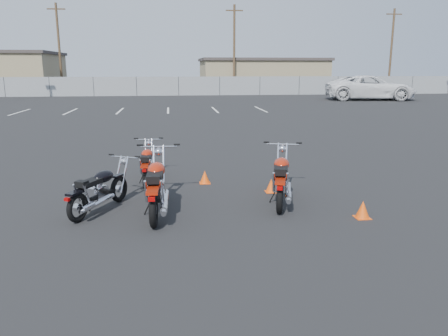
{
  "coord_description": "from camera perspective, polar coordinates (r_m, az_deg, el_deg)",
  "views": [
    {
      "loc": [
        -0.86,
        -8.06,
        2.67
      ],
      "look_at": [
        0.2,
        0.6,
        0.65
      ],
      "focal_mm": 35.0,
      "sensor_mm": 36.0,
      "label": 1
    }
  ],
  "objects": [
    {
      "name": "chainlink_fence",
      "position": [
        43.1,
        -5.95,
        10.59
      ],
      "size": [
        80.06,
        0.06,
        1.8
      ],
      "color": "gray",
      "rests_on": "ground"
    },
    {
      "name": "motorcycle_front_red",
      "position": [
        10.45,
        -9.98,
        0.42
      ],
      "size": [
        0.73,
        1.9,
        0.93
      ],
      "color": "black",
      "rests_on": "ground"
    },
    {
      "name": "parking_line_stripes",
      "position": [
        28.23,
        -10.38,
        7.39
      ],
      "size": [
        15.12,
        4.0,
        0.01
      ],
      "color": "silver",
      "rests_on": "ground"
    },
    {
      "name": "training_cone_near",
      "position": [
        9.6,
        6.18,
        -2.27
      ],
      "size": [
        0.25,
        0.25,
        0.3
      ],
      "color": "#FF530D",
      "rests_on": "ground"
    },
    {
      "name": "tan_building_east",
      "position": [
        53.19,
        4.89,
        12.09
      ],
      "size": [
        14.4,
        9.4,
        3.7
      ],
      "color": "#91825D",
      "rests_on": "ground"
    },
    {
      "name": "motorcycle_second_black",
      "position": [
        8.53,
        -15.97,
        -2.77
      ],
      "size": [
        1.2,
        1.82,
        0.92
      ],
      "color": "black",
      "rests_on": "ground"
    },
    {
      "name": "utility_pole_b",
      "position": [
        49.37,
        -20.73,
        14.54
      ],
      "size": [
        1.8,
        0.24,
        9.0
      ],
      "color": "#453220",
      "rests_on": "ground"
    },
    {
      "name": "white_van",
      "position": [
        39.07,
        18.63,
        10.78
      ],
      "size": [
        4.76,
        8.87,
        3.2
      ],
      "primitive_type": "imported",
      "rotation": [
        0.0,
        0.0,
        1.4
      ],
      "color": "white",
      "rests_on": "ground"
    },
    {
      "name": "training_cone_extra",
      "position": [
        10.28,
        -2.52,
        -1.18
      ],
      "size": [
        0.25,
        0.25,
        0.3
      ],
      "color": "#FF530D",
      "rests_on": "ground"
    },
    {
      "name": "utility_pole_c",
      "position": [
        47.6,
        1.34,
        15.44
      ],
      "size": [
        1.8,
        0.24,
        9.0
      ],
      "color": "#453220",
      "rests_on": "ground"
    },
    {
      "name": "motorcycle_rear_red",
      "position": [
        8.85,
        7.51,
        -1.39
      ],
      "size": [
        1.04,
        2.16,
        1.06
      ],
      "color": "black",
      "rests_on": "ground"
    },
    {
      "name": "ground",
      "position": [
        8.53,
        -0.85,
        -5.2
      ],
      "size": [
        120.0,
        120.0,
        0.0
      ],
      "primitive_type": "plane",
      "color": "black",
      "rests_on": "ground"
    },
    {
      "name": "motorcycle_third_red",
      "position": [
        8.19,
        -8.79,
        -2.4
      ],
      "size": [
        0.89,
        2.3,
        1.12
      ],
      "color": "black",
      "rests_on": "ground"
    },
    {
      "name": "training_cone_far",
      "position": [
        8.31,
        17.66,
        -5.18
      ],
      "size": [
        0.27,
        0.27,
        0.32
      ],
      "color": "#FF530D",
      "rests_on": "ground"
    },
    {
      "name": "utility_pole_d",
      "position": [
        54.15,
        21.02,
        14.31
      ],
      "size": [
        1.8,
        0.24,
        9.0
      ],
      "color": "#453220",
      "rests_on": "ground"
    }
  ]
}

